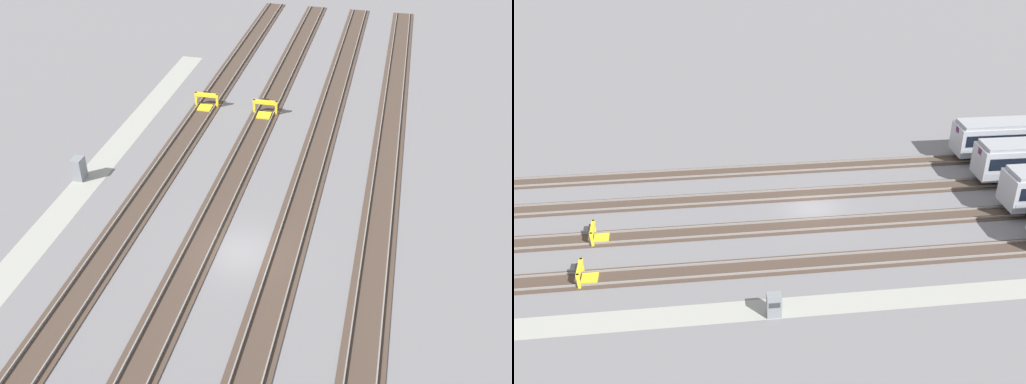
# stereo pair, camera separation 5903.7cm
# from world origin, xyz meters

# --- Properties ---
(ground_plane) EXTENTS (400.00, 400.00, 0.00)m
(ground_plane) POSITION_xyz_m (0.00, 0.00, 0.00)
(ground_plane) COLOR slate
(service_walkway) EXTENTS (54.00, 2.00, 0.01)m
(service_walkway) POSITION_xyz_m (0.00, -11.99, 0.00)
(service_walkway) COLOR #9E9E93
(service_walkway) RESTS_ON ground
(rail_track_nearest) EXTENTS (90.00, 2.24, 0.21)m
(rail_track_nearest) POSITION_xyz_m (0.00, -7.49, 0.04)
(rail_track_nearest) COLOR #47382D
(rail_track_nearest) RESTS_ON ground
(rail_track_near_inner) EXTENTS (90.00, 2.24, 0.21)m
(rail_track_near_inner) POSITION_xyz_m (0.00, -2.50, 0.04)
(rail_track_near_inner) COLOR #47382D
(rail_track_near_inner) RESTS_ON ground
(rail_track_middle) EXTENTS (90.00, 2.24, 0.21)m
(rail_track_middle) POSITION_xyz_m (0.00, 2.50, 0.04)
(rail_track_middle) COLOR #47382D
(rail_track_middle) RESTS_ON ground
(rail_track_far_inner) EXTENTS (90.00, 2.24, 0.21)m
(rail_track_far_inner) POSITION_xyz_m (0.00, 7.49, 0.04)
(rail_track_far_inner) COLOR #47382D
(rail_track_far_inner) RESTS_ON ground
(bumper_stop_nearest_track) EXTENTS (1.36, 2.01, 1.22)m
(bumper_stop_nearest_track) POSITION_xyz_m (-17.02, -7.49, 0.51)
(bumper_stop_nearest_track) COLOR yellow
(bumper_stop_nearest_track) RESTS_ON ground
(bumper_stop_near_inner_track) EXTENTS (1.37, 2.01, 1.22)m
(bumper_stop_near_inner_track) POSITION_xyz_m (-16.84, -2.49, 0.51)
(bumper_stop_near_inner_track) COLOR yellow
(bumper_stop_near_inner_track) RESTS_ON ground
(electrical_cabinet) EXTENTS (0.90, 0.73, 1.60)m
(electrical_cabinet) POSITION_xyz_m (-4.85, -12.60, 0.80)
(electrical_cabinet) COLOR gray
(electrical_cabinet) RESTS_ON ground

